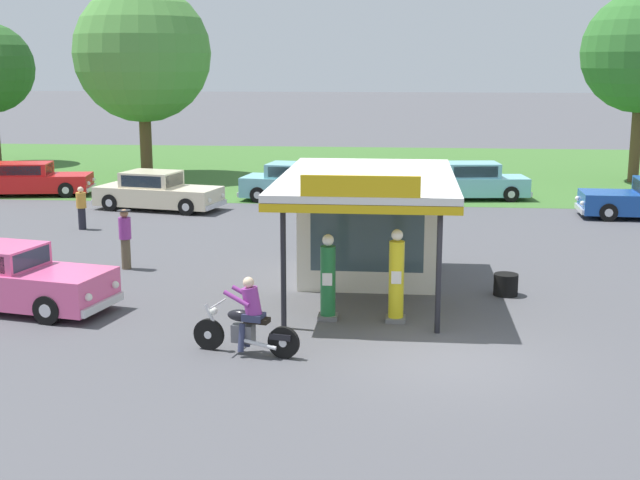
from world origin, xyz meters
The scene contains 15 objects.
ground_plane centered at (0.00, 0.00, 0.00)m, with size 300.00×300.00×0.00m, color #4C4C51.
grass_verge_strip centered at (0.00, 30.00, 0.00)m, with size 120.00×24.00×0.01m, color #3D6B2D.
service_station_kiosk centered at (-1.69, 5.94, 1.73)m, with size 4.21×7.12×3.41m.
gas_pump_nearside centered at (-2.45, 2.34, 0.89)m, with size 0.44×0.44×1.95m.
gas_pump_offside centered at (-0.93, 2.34, 0.96)m, with size 0.44×0.44×2.10m.
motorcycle_with_rider centered at (-3.82, -0.15, 0.65)m, with size 2.21×0.80×1.58m.
featured_classic_sedan centered at (-10.18, 2.53, 0.69)m, with size 5.69×2.80×1.50m.
parked_car_back_row_far_right centered at (-5.00, 18.88, 0.72)m, with size 5.49×2.60×1.56m.
parked_car_back_row_centre centered at (-10.43, 16.24, 0.68)m, with size 5.25×2.83×1.49m.
parked_car_back_row_left centered at (1.82, 20.07, 0.70)m, with size 5.43×2.36×1.54m.
parked_car_back_row_centre_left centered at (-17.13, 19.23, 0.66)m, with size 5.74×2.61×1.42m.
bystander_strolling_foreground centered at (-11.86, 12.00, 0.77)m, with size 0.34×0.34×1.49m.
bystander_chatting_near_pumps centered at (-8.50, 6.55, 0.91)m, with size 0.37×0.37×1.69m.
tree_oak_left centered at (-13.78, 25.81, 6.08)m, with size 6.74×6.74×9.46m.
spare_tire_stack centered at (1.76, 4.80, 0.27)m, with size 0.60×0.60×0.54m.
Camera 1 is at (-0.78, -16.04, 5.68)m, focal length 47.96 mm.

